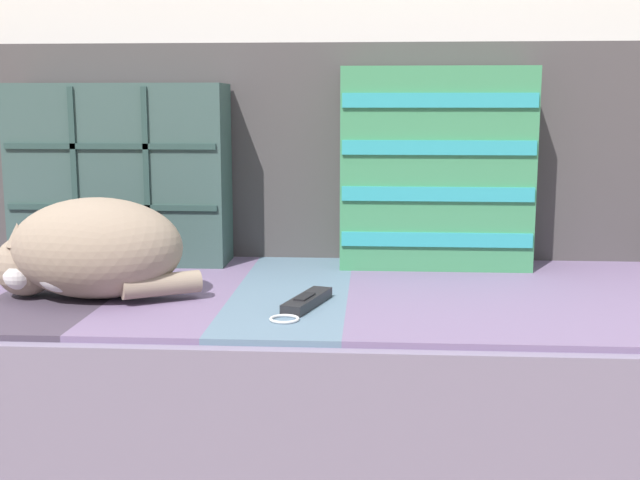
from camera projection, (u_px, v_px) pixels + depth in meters
name	position (u px, v px, depth m)	size (l,w,h in m)	color
couch	(403.00, 381.00, 1.57)	(2.03, 0.82, 0.38)	gray
sofa_backrest	(400.00, 151.00, 1.84)	(1.99, 0.14, 0.48)	#474242
throw_pillow_quilted	(120.00, 174.00, 1.74)	(0.47, 0.14, 0.39)	#38514C
throw_pillow_striped	(436.00, 168.00, 1.69)	(0.40, 0.14, 0.42)	#3D8956
sleeping_cat	(89.00, 251.00, 1.43)	(0.38, 0.22, 0.18)	gray
game_remote_near	(306.00, 302.00, 1.37)	(0.10, 0.21, 0.02)	black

